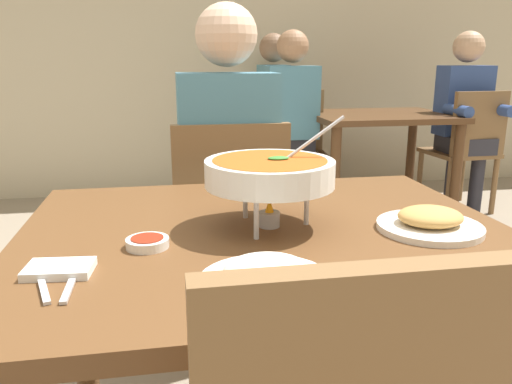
% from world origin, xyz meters
% --- Properties ---
extents(cafe_rear_partition, '(10.00, 0.10, 3.00)m').
position_xyz_m(cafe_rear_partition, '(0.00, 3.26, 1.50)').
color(cafe_rear_partition, beige).
rests_on(cafe_rear_partition, ground_plane).
extents(dining_table_main, '(1.14, 0.93, 0.73)m').
position_xyz_m(dining_table_main, '(0.00, 0.00, 0.63)').
color(dining_table_main, brown).
rests_on(dining_table_main, ground_plane).
extents(chair_diner_main, '(0.44, 0.44, 0.90)m').
position_xyz_m(chair_diner_main, '(-0.00, 0.75, 0.51)').
color(chair_diner_main, brown).
rests_on(chair_diner_main, ground_plane).
extents(diner_main, '(0.40, 0.45, 1.31)m').
position_xyz_m(diner_main, '(0.00, 0.79, 0.75)').
color(diner_main, '#2D2D38').
rests_on(diner_main, ground_plane).
extents(curry_bowl, '(0.33, 0.30, 0.26)m').
position_xyz_m(curry_bowl, '(0.01, 0.02, 0.86)').
color(curry_bowl, silver).
rests_on(curry_bowl, dining_table_main).
extents(rice_plate, '(0.24, 0.24, 0.06)m').
position_xyz_m(rice_plate, '(-0.06, -0.31, 0.76)').
color(rice_plate, white).
rests_on(rice_plate, dining_table_main).
extents(appetizer_plate, '(0.24, 0.24, 0.06)m').
position_xyz_m(appetizer_plate, '(0.37, -0.07, 0.76)').
color(appetizer_plate, white).
rests_on(appetizer_plate, dining_table_main).
extents(sauce_dish, '(0.09, 0.09, 0.02)m').
position_xyz_m(sauce_dish, '(-0.27, -0.07, 0.75)').
color(sauce_dish, white).
rests_on(sauce_dish, dining_table_main).
extents(napkin_folded, '(0.13, 0.09, 0.02)m').
position_xyz_m(napkin_folded, '(-0.43, -0.18, 0.74)').
color(napkin_folded, white).
rests_on(napkin_folded, dining_table_main).
extents(fork_utensil, '(0.06, 0.17, 0.01)m').
position_xyz_m(fork_utensil, '(-0.45, -0.23, 0.74)').
color(fork_utensil, silver).
rests_on(fork_utensil, dining_table_main).
extents(spoon_utensil, '(0.01, 0.17, 0.01)m').
position_xyz_m(spoon_utensil, '(-0.40, -0.23, 0.74)').
color(spoon_utensil, silver).
rests_on(spoon_utensil, dining_table_main).
extents(dining_table_far, '(1.00, 0.80, 0.73)m').
position_xyz_m(dining_table_far, '(1.30, 2.37, 0.61)').
color(dining_table_far, '#51331C').
rests_on(dining_table_far, ground_plane).
extents(chair_bg_left, '(0.49, 0.49, 0.90)m').
position_xyz_m(chair_bg_left, '(0.70, 2.44, 0.51)').
color(chair_bg_left, brown).
rests_on(chair_bg_left, ground_plane).
extents(chair_bg_middle, '(0.50, 0.50, 0.90)m').
position_xyz_m(chair_bg_middle, '(0.80, 2.90, 0.51)').
color(chair_bg_middle, brown).
rests_on(chair_bg_middle, ground_plane).
extents(chair_bg_right, '(0.47, 0.47, 0.90)m').
position_xyz_m(chair_bg_right, '(1.93, 2.23, 0.51)').
color(chair_bg_right, brown).
rests_on(chair_bg_right, ground_plane).
extents(patron_bg_left, '(0.40, 0.45, 1.31)m').
position_xyz_m(patron_bg_left, '(0.65, 2.43, 0.75)').
color(patron_bg_left, '#2D2D38').
rests_on(patron_bg_left, ground_plane).
extents(patron_bg_middle, '(0.45, 0.40, 1.31)m').
position_xyz_m(patron_bg_middle, '(0.66, 2.91, 0.75)').
color(patron_bg_middle, '#2D2D38').
rests_on(patron_bg_middle, ground_plane).
extents(patron_bg_right, '(0.40, 0.45, 1.31)m').
position_xyz_m(patron_bg_right, '(1.93, 2.30, 0.75)').
color(patron_bg_right, '#2D2D38').
rests_on(patron_bg_right, ground_plane).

